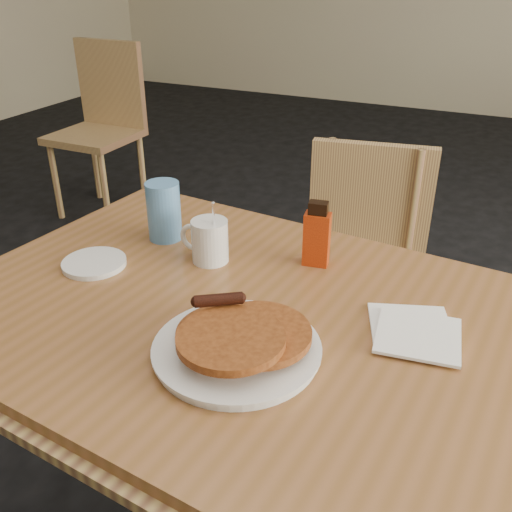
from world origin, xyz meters
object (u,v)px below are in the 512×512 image
at_px(main_table, 255,330).
at_px(syrup_bottle, 317,236).
at_px(pancake_plate, 238,343).
at_px(chair_main_far, 358,257).
at_px(chair_wall_extra, 103,113).
at_px(blue_tumbler, 164,211).
at_px(coffee_mug, 209,240).

distance_m(main_table, syrup_bottle, 0.26).
height_order(pancake_plate, syrup_bottle, syrup_bottle).
relative_size(chair_main_far, chair_wall_extra, 0.90).
height_order(chair_main_far, pancake_plate, chair_main_far).
xyz_separation_m(syrup_bottle, blue_tumbler, (-0.38, -0.03, 0.00)).
height_order(coffee_mug, blue_tumbler, coffee_mug).
bearing_deg(pancake_plate, chair_main_far, 91.30).
bearing_deg(chair_main_far, coffee_mug, -117.06).
distance_m(coffee_mug, syrup_bottle, 0.24).
bearing_deg(chair_main_far, chair_wall_extra, 142.23).
bearing_deg(coffee_mug, main_table, -39.86).
height_order(main_table, chair_wall_extra, chair_wall_extra).
bearing_deg(syrup_bottle, chair_main_far, 84.32).
height_order(main_table, coffee_mug, coffee_mug).
bearing_deg(pancake_plate, chair_wall_extra, 134.13).
bearing_deg(syrup_bottle, main_table, -108.30).
distance_m(pancake_plate, syrup_bottle, 0.37).
bearing_deg(chair_main_far, pancake_plate, -98.15).
relative_size(chair_main_far, pancake_plate, 2.90).
relative_size(main_table, chair_wall_extra, 1.45).
bearing_deg(pancake_plate, main_table, 102.24).
xyz_separation_m(main_table, blue_tumbler, (-0.34, 0.21, 0.11)).
distance_m(main_table, coffee_mug, 0.26).
height_order(chair_main_far, coffee_mug, coffee_mug).
relative_size(chair_wall_extra, blue_tumbler, 6.65).
distance_m(main_table, chair_main_far, 0.79).
relative_size(chair_wall_extra, coffee_mug, 6.16).
height_order(chair_wall_extra, pancake_plate, chair_wall_extra).
relative_size(main_table, syrup_bottle, 9.18).
xyz_separation_m(main_table, pancake_plate, (0.03, -0.13, 0.06)).
height_order(chair_main_far, blue_tumbler, blue_tumbler).
height_order(chair_wall_extra, syrup_bottle, chair_wall_extra).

